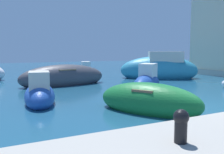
% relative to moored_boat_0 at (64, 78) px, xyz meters
% --- Properties ---
extents(ground, '(80.00, 80.00, 0.00)m').
position_rel_moored_boat_0_xyz_m(ground, '(3.39, -8.85, -0.48)').
color(ground, '#1E5170').
extents(moored_boat_0, '(5.97, 2.61, 1.72)m').
position_rel_moored_boat_0_xyz_m(moored_boat_0, '(0.00, 0.00, 0.00)').
color(moored_boat_0, '#3F3F47').
rests_on(moored_boat_0, ground).
extents(moored_boat_1, '(6.69, 5.35, 2.69)m').
position_rel_moored_boat_0_xyz_m(moored_boat_1, '(8.05, 0.39, 0.27)').
color(moored_boat_1, teal).
rests_on(moored_boat_1, ground).
extents(moored_boat_5, '(1.60, 3.33, 1.42)m').
position_rel_moored_boat_0_xyz_m(moored_boat_5, '(3.77, 6.25, -0.13)').
color(moored_boat_5, teal).
rests_on(moored_boat_5, ground).
extents(moored_boat_6, '(1.71, 3.22, 1.64)m').
position_rel_moored_boat_0_xyz_m(moored_boat_6, '(-2.39, -5.11, -0.08)').
color(moored_boat_6, '#1E479E').
rests_on(moored_boat_6, ground).
extents(moored_boat_7, '(3.39, 4.19, 1.39)m').
position_rel_moored_boat_0_xyz_m(moored_boat_7, '(0.99, -8.25, -0.09)').
color(moored_boat_7, '#197233').
rests_on(moored_boat_7, ground).
extents(moored_boat_8, '(3.39, 3.15, 1.74)m').
position_rel_moored_boat_0_xyz_m(moored_boat_8, '(3.90, -3.90, -0.05)').
color(moored_boat_8, '#1E479E').
rests_on(moored_boat_8, ground).
extents(mooring_bollard, '(0.30, 0.30, 0.65)m').
position_rel_moored_boat_0_xyz_m(mooring_bollard, '(-0.95, -12.09, 0.39)').
color(mooring_bollard, black).
rests_on(mooring_bollard, quay_promenade).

